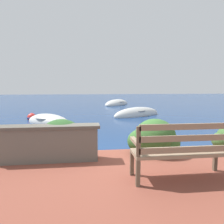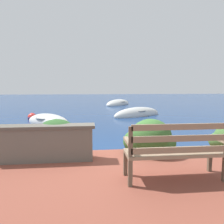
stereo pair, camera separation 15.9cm
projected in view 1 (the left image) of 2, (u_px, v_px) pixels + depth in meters
name	position (u px, v px, depth m)	size (l,w,h in m)	color
ground_plane	(111.00, 159.00, 5.11)	(80.00, 80.00, 0.00)	navy
park_bench	(182.00, 150.00, 3.43)	(1.56, 0.48, 0.93)	brown
stone_wall	(46.00, 143.00, 4.28)	(2.11, 0.39, 0.72)	#666056
hedge_clump_left	(60.00, 140.00, 4.58)	(1.16, 0.84, 0.79)	#2D5628
hedge_clump_centre	(154.00, 139.00, 4.75)	(1.14, 0.82, 0.77)	#38662D
rowboat_nearest	(48.00, 122.00, 9.88)	(2.53, 2.39, 0.78)	silver
rowboat_mid	(137.00, 115.00, 12.47)	(3.29, 2.41, 0.87)	silver
rowboat_far	(117.00, 104.00, 19.57)	(3.04, 3.44, 0.87)	silver
mooring_buoy	(32.00, 118.00, 11.20)	(0.51, 0.51, 0.46)	red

